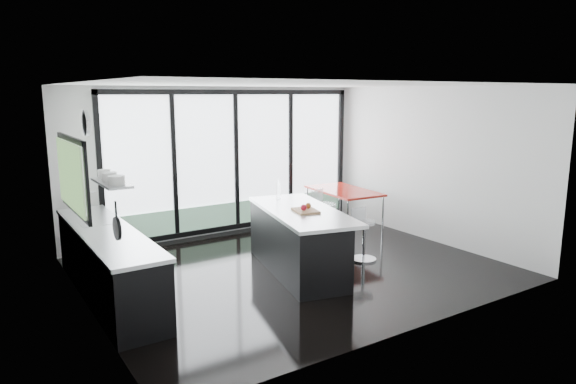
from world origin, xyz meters
TOP-DOWN VIEW (x-y plane):
  - floor at (0.00, 0.00)m, footprint 6.00×5.00m
  - ceiling at (0.00, 0.00)m, footprint 6.00×5.00m
  - wall_back at (0.27, 2.47)m, footprint 6.00×0.09m
  - wall_front at (0.00, -2.50)m, footprint 6.00×0.00m
  - wall_left at (-2.97, 0.27)m, footprint 0.26×5.00m
  - wall_right at (3.00, 0.00)m, footprint 0.00×5.00m
  - counter_cabinets at (-2.67, 0.40)m, footprint 0.69×3.24m
  - island at (-0.02, -0.13)m, footprint 1.49×2.52m
  - bar_stool_near at (1.19, -0.28)m, footprint 0.43×0.43m
  - bar_stool_far at (1.15, 0.74)m, footprint 0.61×0.61m
  - red_table at (2.02, 1.27)m, footprint 1.02×1.63m

SIDE VIEW (x-z plane):
  - floor at x=0.00m, z-range 0.00..0.00m
  - bar_stool_near at x=1.19m, z-range 0.00..0.66m
  - bar_stool_far at x=1.15m, z-range 0.00..0.76m
  - red_table at x=2.02m, z-range 0.00..0.83m
  - counter_cabinets at x=-2.67m, z-range -0.22..1.14m
  - island at x=-0.02m, z-range -0.14..1.11m
  - wall_back at x=0.27m, z-range -0.13..2.67m
  - wall_front at x=0.00m, z-range 0.00..2.80m
  - wall_right at x=3.00m, z-range 0.00..2.80m
  - wall_left at x=-2.97m, z-range 0.16..2.96m
  - ceiling at x=0.00m, z-range 2.80..2.80m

